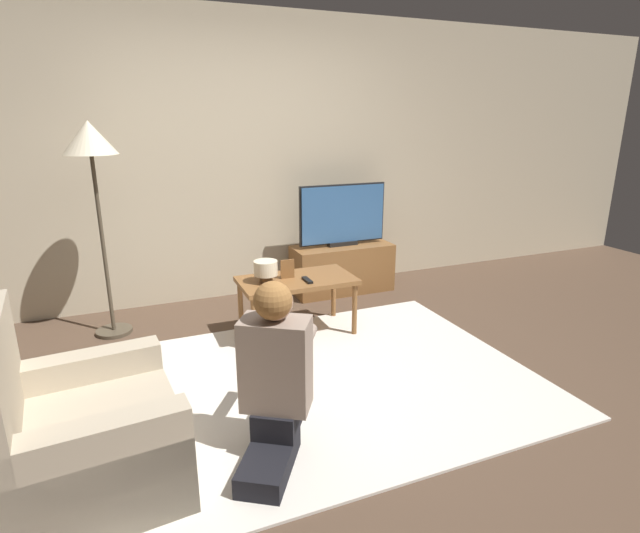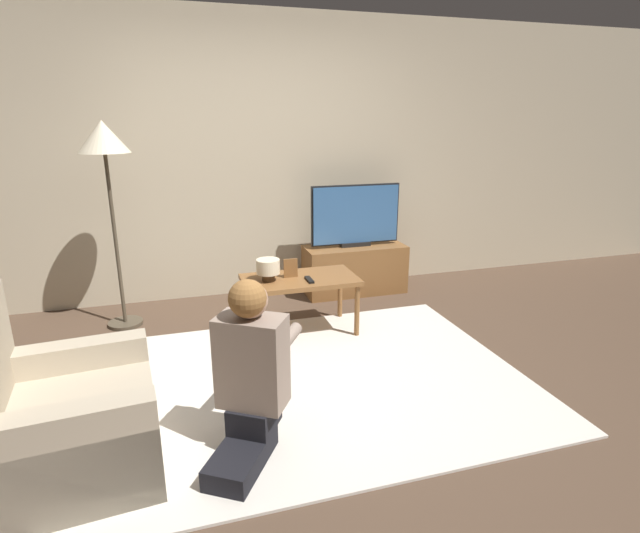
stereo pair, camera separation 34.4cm
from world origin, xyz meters
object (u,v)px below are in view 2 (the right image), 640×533
(floor_lamp, at_px, (105,152))
(person_kneeling, at_px, (251,370))
(coffee_table, at_px, (300,284))
(armchair, at_px, (56,423))
(tv, at_px, (356,215))
(table_lamp, at_px, (268,268))

(floor_lamp, bearing_deg, person_kneeling, -68.60)
(coffee_table, xyz_separation_m, floor_lamp, (-1.37, 0.58, 1.00))
(coffee_table, bearing_deg, floor_lamp, 156.98)
(armchair, bearing_deg, person_kneeling, -100.48)
(coffee_table, bearing_deg, tv, 46.36)
(coffee_table, relative_size, floor_lamp, 0.54)
(coffee_table, bearing_deg, table_lamp, -179.26)
(tv, distance_m, floor_lamp, 2.24)
(armchair, relative_size, table_lamp, 5.05)
(person_kneeling, xyz_separation_m, table_lamp, (0.36, 1.36, 0.11))
(armchair, bearing_deg, tv, -53.03)
(floor_lamp, bearing_deg, coffee_table, -23.02)
(person_kneeling, bearing_deg, floor_lamp, -36.17)
(floor_lamp, distance_m, person_kneeling, 2.29)
(coffee_table, xyz_separation_m, armchair, (-1.53, -1.27, -0.13))
(table_lamp, bearing_deg, floor_lamp, 152.41)
(armchair, relative_size, person_kneeling, 0.98)
(armchair, distance_m, person_kneeling, 0.95)
(armchair, bearing_deg, table_lamp, -50.40)
(tv, distance_m, person_kneeling, 2.58)
(floor_lamp, xyz_separation_m, person_kneeling, (0.76, -1.94, -0.95))
(armchair, xyz_separation_m, person_kneeling, (0.92, -0.09, 0.18))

